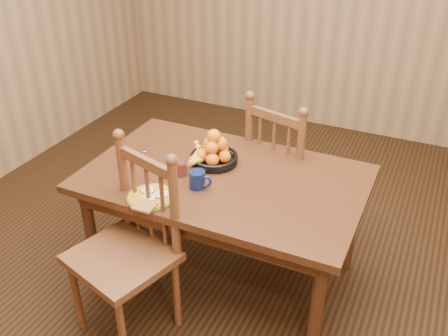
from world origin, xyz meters
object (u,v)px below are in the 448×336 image
at_px(coffee_mug, 198,180).
at_px(fruit_bowl, 213,153).
at_px(breakfast_plate, 151,197).
at_px(dining_table, 224,188).
at_px(chair_far, 285,171).
at_px(chair_near, 128,250).

height_order(coffee_mug, fruit_bowl, fruit_bowl).
relative_size(breakfast_plate, coffee_mug, 2.16).
height_order(dining_table, fruit_bowl, fruit_bowl).
bearing_deg(fruit_bowl, chair_far, 56.69).
distance_m(chair_near, coffee_mug, 0.53).
xyz_separation_m(dining_table, chair_near, (-0.29, -0.57, -0.14)).
height_order(chair_far, fruit_bowl, chair_far).
distance_m(breakfast_plate, fruit_bowl, 0.52).
xyz_separation_m(chair_near, breakfast_plate, (0.04, 0.19, 0.24)).
height_order(dining_table, chair_near, chair_near).
height_order(chair_near, fruit_bowl, chair_near).
bearing_deg(chair_far, breakfast_plate, 80.67).
bearing_deg(breakfast_plate, coffee_mug, 49.98).
bearing_deg(breakfast_plate, chair_near, -102.29).
bearing_deg(dining_table, chair_far, 72.34).
xyz_separation_m(chair_far, breakfast_plate, (-0.44, -0.97, 0.25)).
height_order(dining_table, coffee_mug, coffee_mug).
bearing_deg(fruit_bowl, breakfast_plate, -104.28).
bearing_deg(dining_table, fruit_bowl, 138.15).
bearing_deg(chair_far, fruit_bowl, 71.63).
bearing_deg(coffee_mug, breakfast_plate, -130.02).
xyz_separation_m(dining_table, coffee_mug, (-0.08, -0.18, 0.14)).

